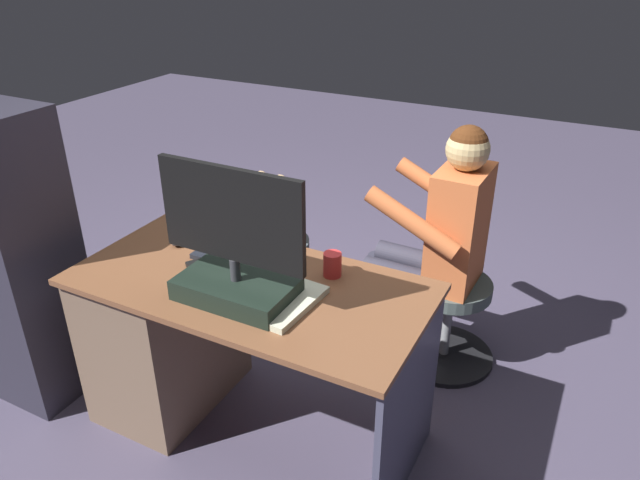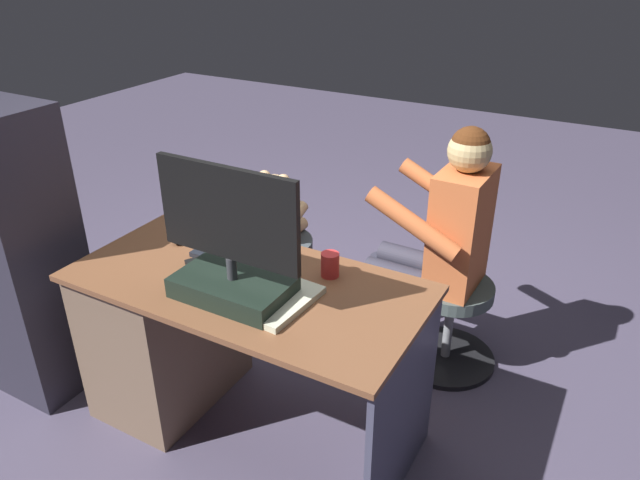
{
  "view_description": "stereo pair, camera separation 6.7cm",
  "coord_description": "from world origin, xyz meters",
  "px_view_note": "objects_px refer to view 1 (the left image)",
  "views": [
    {
      "loc": [
        -1.09,
        1.94,
        1.85
      ],
      "look_at": [
        -0.08,
        -0.01,
        0.72
      ],
      "focal_mm": 33.34,
      "sensor_mm": 36.0,
      "label": 1
    },
    {
      "loc": [
        -1.15,
        1.91,
        1.85
      ],
      "look_at": [
        -0.08,
        -0.01,
        0.72
      ],
      "focal_mm": 33.34,
      "sensor_mm": 36.0,
      "label": 2
    }
  ],
  "objects_px": {
    "office_chair_teddy": "(274,271)",
    "desk": "(183,330)",
    "person": "(438,231)",
    "cup": "(332,264)",
    "monitor": "(235,260)",
    "keyboard": "(244,261)",
    "teddy_bear": "(273,211)",
    "visitor_chair": "(448,315)",
    "computer_mouse": "(181,240)",
    "tv_remote": "(206,261)"
  },
  "relations": [
    {
      "from": "office_chair_teddy",
      "to": "desk",
      "type": "bearing_deg",
      "value": 92.94
    },
    {
      "from": "person",
      "to": "cup",
      "type": "bearing_deg",
      "value": 71.0
    },
    {
      "from": "monitor",
      "to": "desk",
      "type": "bearing_deg",
      "value": -16.2
    },
    {
      "from": "cup",
      "to": "keyboard",
      "type": "bearing_deg",
      "value": 11.82
    },
    {
      "from": "desk",
      "to": "person",
      "type": "xyz_separation_m",
      "value": [
        -0.82,
        -0.81,
        0.29
      ]
    },
    {
      "from": "teddy_bear",
      "to": "visitor_chair",
      "type": "bearing_deg",
      "value": -179.3
    },
    {
      "from": "keyboard",
      "to": "computer_mouse",
      "type": "distance_m",
      "value": 0.32
    },
    {
      "from": "keyboard",
      "to": "person",
      "type": "relative_size",
      "value": 0.36
    },
    {
      "from": "tv_remote",
      "to": "office_chair_teddy",
      "type": "relative_size",
      "value": 0.31
    },
    {
      "from": "desk",
      "to": "tv_remote",
      "type": "relative_size",
      "value": 8.87
    },
    {
      "from": "desk",
      "to": "tv_remote",
      "type": "bearing_deg",
      "value": -163.64
    },
    {
      "from": "teddy_bear",
      "to": "visitor_chair",
      "type": "xyz_separation_m",
      "value": [
        -0.95,
        -0.01,
        -0.35
      ]
    },
    {
      "from": "visitor_chair",
      "to": "person",
      "type": "relative_size",
      "value": 0.4
    },
    {
      "from": "tv_remote",
      "to": "keyboard",
      "type": "bearing_deg",
      "value": -120.08
    },
    {
      "from": "tv_remote",
      "to": "teddy_bear",
      "type": "height_order",
      "value": "teddy_bear"
    },
    {
      "from": "computer_mouse",
      "to": "office_chair_teddy",
      "type": "bearing_deg",
      "value": -91.88
    },
    {
      "from": "teddy_bear",
      "to": "tv_remote",
      "type": "bearing_deg",
      "value": 102.35
    },
    {
      "from": "desk",
      "to": "keyboard",
      "type": "xyz_separation_m",
      "value": [
        -0.26,
        -0.11,
        0.34
      ]
    },
    {
      "from": "keyboard",
      "to": "person",
      "type": "distance_m",
      "value": 0.9
    },
    {
      "from": "tv_remote",
      "to": "desk",
      "type": "bearing_deg",
      "value": 47.7
    },
    {
      "from": "cup",
      "to": "tv_remote",
      "type": "relative_size",
      "value": 0.62
    },
    {
      "from": "desk",
      "to": "person",
      "type": "distance_m",
      "value": 1.19
    },
    {
      "from": "person",
      "to": "computer_mouse",
      "type": "bearing_deg",
      "value": 37.99
    },
    {
      "from": "keyboard",
      "to": "teddy_bear",
      "type": "xyz_separation_m",
      "value": [
        0.3,
        -0.69,
        -0.13
      ]
    },
    {
      "from": "visitor_chair",
      "to": "office_chair_teddy",
      "type": "bearing_deg",
      "value": 1.51
    },
    {
      "from": "monitor",
      "to": "office_chair_teddy",
      "type": "distance_m",
      "value": 1.17
    },
    {
      "from": "computer_mouse",
      "to": "office_chair_teddy",
      "type": "xyz_separation_m",
      "value": [
        -0.02,
        -0.66,
        -0.49
      ]
    },
    {
      "from": "tv_remote",
      "to": "visitor_chair",
      "type": "relative_size",
      "value": 0.32
    },
    {
      "from": "tv_remote",
      "to": "visitor_chair",
      "type": "xyz_separation_m",
      "value": [
        -0.78,
        -0.77,
        -0.48
      ]
    },
    {
      "from": "office_chair_teddy",
      "to": "cup",
      "type": "bearing_deg",
      "value": 136.64
    },
    {
      "from": "tv_remote",
      "to": "teddy_bear",
      "type": "relative_size",
      "value": 0.4
    },
    {
      "from": "tv_remote",
      "to": "office_chair_teddy",
      "type": "height_order",
      "value": "tv_remote"
    },
    {
      "from": "cup",
      "to": "person",
      "type": "xyz_separation_m",
      "value": [
        -0.22,
        -0.63,
        -0.09
      ]
    },
    {
      "from": "desk",
      "to": "office_chair_teddy",
      "type": "xyz_separation_m",
      "value": [
        0.04,
        -0.79,
        -0.14
      ]
    },
    {
      "from": "monitor",
      "to": "keyboard",
      "type": "height_order",
      "value": "monitor"
    },
    {
      "from": "visitor_chair",
      "to": "keyboard",
      "type": "bearing_deg",
      "value": 47.32
    },
    {
      "from": "monitor",
      "to": "computer_mouse",
      "type": "height_order",
      "value": "monitor"
    },
    {
      "from": "teddy_bear",
      "to": "cup",
      "type": "bearing_deg",
      "value": 136.01
    },
    {
      "from": "person",
      "to": "teddy_bear",
      "type": "bearing_deg",
      "value": 0.62
    },
    {
      "from": "desk",
      "to": "teddy_bear",
      "type": "height_order",
      "value": "teddy_bear"
    },
    {
      "from": "teddy_bear",
      "to": "keyboard",
      "type": "bearing_deg",
      "value": 113.27
    },
    {
      "from": "visitor_chair",
      "to": "computer_mouse",
      "type": "bearing_deg",
      "value": 35.48
    },
    {
      "from": "monitor",
      "to": "teddy_bear",
      "type": "height_order",
      "value": "monitor"
    },
    {
      "from": "keyboard",
      "to": "tv_remote",
      "type": "relative_size",
      "value": 2.8
    },
    {
      "from": "keyboard",
      "to": "monitor",
      "type": "bearing_deg",
      "value": 117.98
    },
    {
      "from": "desk",
      "to": "tv_remote",
      "type": "distance_m",
      "value": 0.37
    },
    {
      "from": "desk",
      "to": "office_chair_teddy",
      "type": "distance_m",
      "value": 0.8
    },
    {
      "from": "tv_remote",
      "to": "office_chair_teddy",
      "type": "distance_m",
      "value": 0.91
    },
    {
      "from": "keyboard",
      "to": "teddy_bear",
      "type": "relative_size",
      "value": 1.13
    },
    {
      "from": "keyboard",
      "to": "tv_remote",
      "type": "distance_m",
      "value": 0.15
    }
  ]
}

